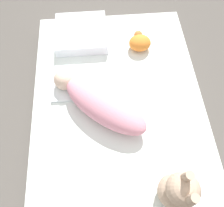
{
  "coord_description": "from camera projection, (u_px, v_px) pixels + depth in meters",
  "views": [
    {
      "loc": [
        -0.53,
        0.08,
        1.25
      ],
      "look_at": [
        -0.02,
        0.04,
        0.21
      ],
      "focal_mm": 35.0,
      "sensor_mm": 36.0,
      "label": 1
    }
  ],
  "objects": [
    {
      "name": "pillow",
      "position": [
        81.0,
        34.0,
        1.39
      ],
      "size": [
        0.31,
        0.32,
        0.07
      ],
      "color": "white",
      "rests_on": "bed_mattress"
    },
    {
      "name": "swaddled_baby",
      "position": [
        101.0,
        103.0,
        1.14
      ],
      "size": [
        0.47,
        0.52,
        0.14
      ],
      "rotation": [
        0.0,
        0.0,
        0.87
      ],
      "color": "pink",
      "rests_on": "bed_mattress"
    },
    {
      "name": "turtle_plush",
      "position": [
        140.0,
        42.0,
        1.35
      ],
      "size": [
        0.16,
        0.13,
        0.09
      ],
      "color": "orange",
      "rests_on": "bed_mattress"
    },
    {
      "name": "burp_cloth",
      "position": [
        67.0,
        83.0,
        1.26
      ],
      "size": [
        0.23,
        0.17,
        0.02
      ],
      "color": "white",
      "rests_on": "bed_mattress"
    },
    {
      "name": "bed_mattress",
      "position": [
        118.0,
        110.0,
        1.29
      ],
      "size": [
        1.37,
        0.95,
        0.16
      ],
      "color": "white",
      "rests_on": "ground_plane"
    },
    {
      "name": "ground_plane",
      "position": [
        118.0,
        115.0,
        1.36
      ],
      "size": [
        12.0,
        12.0,
        0.0
      ],
      "primitive_type": "plane",
      "color": "#514C47"
    },
    {
      "name": "bunny_plush",
      "position": [
        178.0,
        191.0,
        0.9
      ],
      "size": [
        0.15,
        0.15,
        0.31
      ],
      "color": "tan",
      "rests_on": "bed_mattress"
    }
  ]
}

